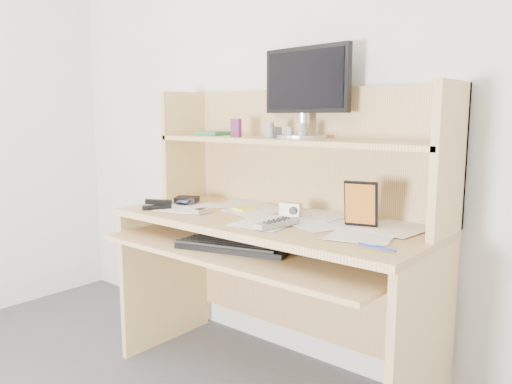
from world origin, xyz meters
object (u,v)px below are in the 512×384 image
Objects in this scene: desk at (281,227)px; tv_remote at (277,224)px; keyboard at (234,246)px; monitor at (305,90)px; game_case at (361,204)px.

desk is 7.21× the size of tv_remote.
keyboard is 0.75m from monitor.
monitor is at bearing 66.71° from keyboard.
desk is 2.88× the size of keyboard.
monitor reaches higher than game_case.
desk is 3.06× the size of monitor.
tv_remote is 1.08× the size of game_case.
keyboard is 0.52m from game_case.
desk is at bearing 133.12° from tv_remote.
desk is at bearing -93.70° from monitor.
desk is 0.61m from monitor.
game_case is (0.41, 0.27, 0.18)m from keyboard.
game_case reaches higher than keyboard.
monitor is (-0.11, 0.35, 0.53)m from tv_remote.
desk reaches higher than game_case.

